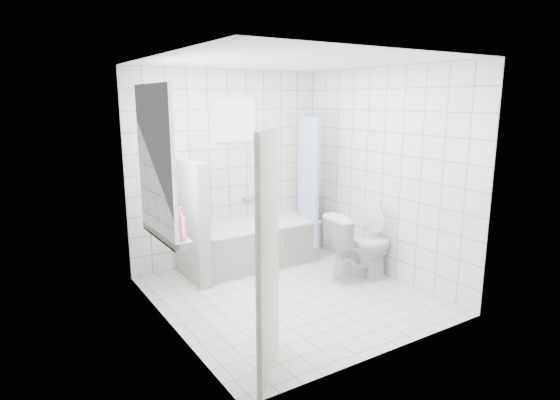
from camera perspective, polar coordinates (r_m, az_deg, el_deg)
ground at (r=5.50m, az=1.14°, el=-11.52°), size 3.00×3.00×0.00m
ceiling at (r=5.06m, az=1.26°, el=16.57°), size 3.00×3.00×0.00m
wall_back at (r=6.41m, az=-6.26°, el=3.92°), size 2.80×0.02×2.60m
wall_front at (r=3.99m, az=13.21°, el=-1.37°), size 2.80×0.02×2.60m
wall_left at (r=4.51m, az=-13.78°, el=0.17°), size 0.02×3.00×2.60m
wall_right at (r=6.00m, az=12.42°, el=3.15°), size 0.02×3.00×2.60m
window_left at (r=4.76m, az=-14.62°, el=4.40°), size 0.01×0.90×1.40m
window_back at (r=6.35m, az=-5.39°, el=9.76°), size 0.50×0.01×0.50m
window_sill at (r=4.92m, az=-13.66°, el=-4.12°), size 0.18×1.02×0.08m
door at (r=3.72m, az=-1.44°, el=-6.84°), size 0.56×0.63×2.00m
bathtub at (r=6.38m, az=-3.21°, el=-5.36°), size 1.69×0.77×0.58m
partition_wall at (r=5.84m, az=-10.84°, el=-2.54°), size 0.15×0.85×1.50m
tiled_ledge at (r=7.16m, az=3.48°, el=-3.54°), size 0.40×0.24×0.55m
toilet at (r=5.92m, az=9.76°, el=-5.59°), size 0.89×0.60×0.85m
curtain_rod at (r=6.49m, az=2.87°, el=10.29°), size 0.02×0.80×0.02m
shower_curtain at (r=6.48m, az=3.45°, el=2.26°), size 0.14×0.48×1.78m
tub_faucet at (r=6.57m, az=-3.94°, el=0.18°), size 0.18×0.06×0.06m
sill_bottles at (r=4.72m, az=-12.92°, el=-2.73°), size 0.15×0.80×0.32m
ledge_bottles at (r=7.04m, az=3.85°, el=-0.49°), size 0.15×0.19×0.28m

